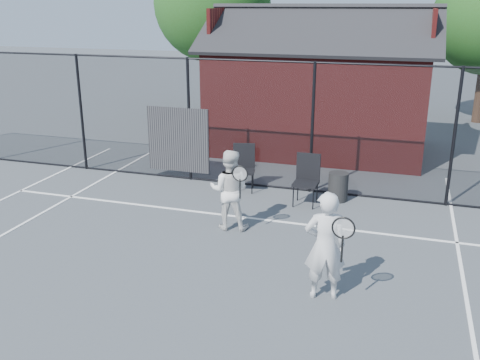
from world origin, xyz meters
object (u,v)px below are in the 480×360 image
(clubhouse, at_px, (320,95))
(player_front, at_px, (325,246))
(player_back, at_px, (229,190))
(waste_bin, at_px, (338,187))
(chair_right, at_px, (243,169))
(chair_left, at_px, (306,181))

(clubhouse, distance_m, player_front, 8.80)
(player_front, relative_size, player_back, 1.06)
(waste_bin, bearing_deg, chair_right, 180.00)
(player_front, distance_m, chair_left, 3.87)
(player_back, bearing_deg, clubhouse, 84.71)
(player_front, bearing_deg, chair_left, 104.83)
(player_back, relative_size, waste_bin, 2.46)
(player_front, relative_size, chair_right, 1.57)
(clubhouse, height_order, waste_bin, clubhouse)
(chair_right, bearing_deg, chair_left, -30.77)
(clubhouse, height_order, chair_right, clubhouse)
(player_back, relative_size, chair_right, 1.48)
(player_back, bearing_deg, chair_right, 100.10)
(chair_left, bearing_deg, player_back, -123.61)
(waste_bin, bearing_deg, player_back, -129.63)
(clubhouse, xyz_separation_m, chair_right, (-1.00, -4.40, -1.07))
(player_back, height_order, chair_right, player_back)
(clubhouse, xyz_separation_m, player_front, (1.55, -8.63, -0.77))
(clubhouse, xyz_separation_m, chair_left, (0.56, -4.90, -1.06))
(player_front, distance_m, waste_bin, 4.27)
(chair_right, relative_size, waste_bin, 1.66)
(waste_bin, bearing_deg, chair_left, -141.94)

